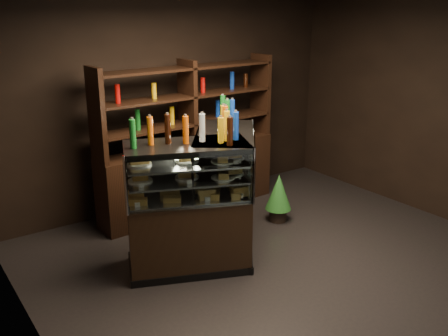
{
  "coord_description": "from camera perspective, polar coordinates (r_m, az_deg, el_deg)",
  "views": [
    {
      "loc": [
        -3.26,
        -3.33,
        2.65
      ],
      "look_at": [
        -0.42,
        0.72,
        1.02
      ],
      "focal_mm": 40.0,
      "sensor_mm": 36.0,
      "label": 1
    }
  ],
  "objects": [
    {
      "name": "potted_conifer",
      "position": [
        6.33,
        6.27,
        -2.65
      ],
      "size": [
        0.33,
        0.33,
        0.71
      ],
      "rotation": [
        0.0,
        0.0,
        0.01
      ],
      "color": "black",
      "rests_on": "ground"
    },
    {
      "name": "back_shelving",
      "position": [
        6.59,
        -4.01,
        0.12
      ],
      "size": [
        2.52,
        0.52,
        2.0
      ],
      "rotation": [
        0.0,
        0.0,
        0.04
      ],
      "color": "black",
      "rests_on": "ground"
    },
    {
      "name": "display_case",
      "position": [
        5.39,
        -1.92,
        -5.76
      ],
      "size": [
        1.89,
        1.37,
        1.36
      ],
      "rotation": [
        0.0,
        0.0,
        0.26
      ],
      "color": "black",
      "rests_on": "ground"
    },
    {
      "name": "food_display",
      "position": [
        5.18,
        -1.95,
        0.06
      ],
      "size": [
        1.57,
        1.01,
        0.42
      ],
      "color": "gold",
      "rests_on": "display_case"
    },
    {
      "name": "ground",
      "position": [
        5.36,
        8.3,
        -11.6
      ],
      "size": [
        5.0,
        5.0,
        0.0
      ],
      "primitive_type": "plane",
      "color": "black",
      "rests_on": "ground"
    },
    {
      "name": "room_shell",
      "position": [
        4.71,
        9.39,
        9.34
      ],
      "size": [
        5.02,
        5.02,
        3.01
      ],
      "color": "black",
      "rests_on": "ground"
    },
    {
      "name": "bottles_top",
      "position": [
        5.06,
        -2.06,
        5.02
      ],
      "size": [
        1.41,
        0.87,
        0.3
      ],
      "color": "black",
      "rests_on": "display_case"
    }
  ]
}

